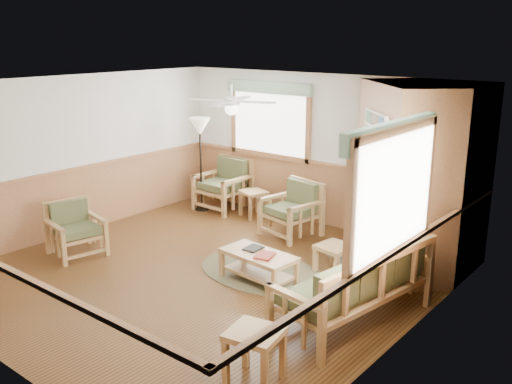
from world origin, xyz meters
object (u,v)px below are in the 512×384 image
Objects in this scene: armchair_back_left at (223,184)px; armchair_back_right at (291,209)px; end_table_chairs at (254,204)px; floor_lamp_right at (387,229)px; sofa at (354,285)px; coffee_table at (258,267)px; footstool at (334,259)px; armchair_left at (76,229)px; end_table_sofa at (255,357)px; floor_lamp_left at (201,164)px.

armchair_back_left is 1.07× the size of armchair_back_right.
end_table_chairs is 0.29× the size of floor_lamp_right.
armchair_back_left is (-4.31, 2.43, 0.01)m from sofa.
sofa is 1.94× the size of coffee_table.
armchair_back_left reaches higher than footstool.
coffee_table reaches higher than footstool.
end_table_chairs reaches higher than coffee_table.
coffee_table is (-1.59, 0.17, -0.27)m from sofa.
armchair_back_right reaches higher than armchair_left.
armchair_back_left is 1.19× the size of armchair_left.
footstool is (3.48, 1.96, -0.21)m from armchair_left.
end_table_sofa is 0.31× the size of floor_lamp_left.
floor_lamp_right is (0.84, -0.09, 0.66)m from footstool.
footstool is at bearing -20.71° from armchair_back_right.
floor_lamp_right reaches higher than sofa.
floor_lamp_left is (-4.59, 2.12, 0.43)m from sofa.
floor_lamp_right reaches higher than end_table_sofa.
floor_lamp_left reaches higher than sofa.
armchair_back_left is 0.57× the size of floor_lamp_right.
armchair_back_left is at bearing 9.04° from armchair_left.
armchair_left reaches higher than end_table_sofa.
coffee_table is 2.38m from end_table_sofa.
armchair_back_left is 0.59m from floor_lamp_left.
floor_lamp_right is at bearing -12.19° from armchair_back_right.
coffee_table is at bearing -123.15° from footstool.
coffee_table is 1.90× the size of end_table_sofa.
armchair_back_right is (-2.36, 2.01, -0.02)m from sofa.
armchair_left is 0.45× the size of floor_lamp_left.
armchair_back_left is at bearing 179.05° from armchair_back_right.
armchair_left is at bearing -91.38° from armchair_back_left.
end_table_chairs reaches higher than footstool.
coffee_table is 3.65m from floor_lamp_left.
floor_lamp_right reaches higher than armchair_back_right.
armchair_back_right is 2.48m from floor_lamp_right.
armchair_back_right is (1.94, -0.42, -0.03)m from armchair_back_left.
end_table_chairs is (0.92, 3.24, -0.16)m from armchair_left.
end_table_chairs is at bearing -4.51° from armchair_left.
armchair_back_left is at bearing -110.46° from sofa.
footstool is (0.63, 0.97, -0.01)m from coffee_table.
floor_lamp_right is at bearing -17.31° from armchair_back_left.
armchair_back_left reaches higher than end_table_chairs.
floor_lamp_right is (3.40, -1.37, 0.61)m from end_table_chairs.
end_table_sofa is at bearing -73.75° from footstool.
coffee_table is 2.30× the size of footstool.
armchair_back_right is at bearing 121.01° from end_table_sofa.
floor_lamp_left is (-1.08, -0.30, 0.66)m from end_table_chairs.
sofa is 1.15× the size of floor_lamp_left.
armchair_back_left is 1.75× the size of end_table_sofa.
end_table_sofa is at bearing -40.58° from floor_lamp_left.
coffee_table is at bearing -38.78° from armchair_back_left.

